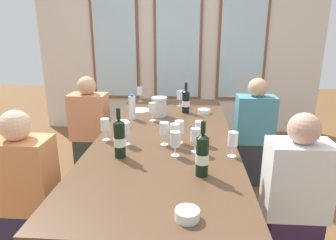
% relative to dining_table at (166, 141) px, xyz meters
% --- Properties ---
extents(ground_plane, '(12.00, 12.00, 0.00)m').
position_rel_dining_table_xyz_m(ground_plane, '(0.00, 0.00, -0.68)').
color(ground_plane, brown).
extents(back_wall_with_windows, '(4.28, 0.10, 2.90)m').
position_rel_dining_table_xyz_m(back_wall_with_windows, '(0.00, 2.36, 0.77)').
color(back_wall_with_windows, beige).
rests_on(back_wall_with_windows, ground).
extents(dining_table, '(1.08, 2.63, 0.74)m').
position_rel_dining_table_xyz_m(dining_table, '(0.00, 0.00, 0.00)').
color(dining_table, brown).
rests_on(dining_table, ground).
extents(white_plate_0, '(0.22, 0.22, 0.01)m').
position_rel_dining_table_xyz_m(white_plate_0, '(-0.33, 0.72, 0.06)').
color(white_plate_0, white).
rests_on(white_plate_0, dining_table).
extents(metal_pitcher, '(0.16, 0.16, 0.19)m').
position_rel_dining_table_xyz_m(metal_pitcher, '(-0.11, 0.54, 0.16)').
color(metal_pitcher, silver).
rests_on(metal_pitcher, dining_table).
extents(wine_bottle_0, '(0.08, 0.08, 0.33)m').
position_rel_dining_table_xyz_m(wine_bottle_0, '(0.27, -0.69, 0.19)').
color(wine_bottle_0, black).
rests_on(wine_bottle_0, dining_table).
extents(wine_bottle_1, '(0.08, 0.08, 0.31)m').
position_rel_dining_table_xyz_m(wine_bottle_1, '(0.15, 0.69, 0.18)').
color(wine_bottle_1, black).
rests_on(wine_bottle_1, dining_table).
extents(wine_bottle_2, '(0.08, 0.08, 0.34)m').
position_rel_dining_table_xyz_m(wine_bottle_2, '(-0.27, -0.46, 0.19)').
color(wine_bottle_2, black).
rests_on(wine_bottle_2, dining_table).
extents(tasting_bowl_0, '(0.11, 0.11, 0.05)m').
position_rel_dining_table_xyz_m(tasting_bowl_0, '(-0.40, 0.18, 0.09)').
color(tasting_bowl_0, white).
rests_on(tasting_bowl_0, dining_table).
extents(tasting_bowl_1, '(0.12, 0.12, 0.05)m').
position_rel_dining_table_xyz_m(tasting_bowl_1, '(0.19, -1.14, 0.08)').
color(tasting_bowl_1, white).
rests_on(tasting_bowl_1, dining_table).
extents(tasting_bowl_2, '(0.13, 0.13, 0.05)m').
position_rel_dining_table_xyz_m(tasting_bowl_2, '(-0.14, 1.03, 0.09)').
color(tasting_bowl_2, white).
rests_on(tasting_bowl_2, dining_table).
extents(tasting_bowl_3, '(0.13, 0.13, 0.04)m').
position_rel_dining_table_xyz_m(tasting_bowl_3, '(0.34, 0.67, 0.08)').
color(tasting_bowl_3, white).
rests_on(tasting_bowl_3, dining_table).
extents(water_bottle, '(0.06, 0.06, 0.24)m').
position_rel_dining_table_xyz_m(water_bottle, '(-0.35, 0.43, 0.17)').
color(water_bottle, white).
rests_on(water_bottle, dining_table).
extents(wine_glass_0, '(0.07, 0.07, 0.17)m').
position_rel_dining_table_xyz_m(wine_glass_0, '(0.23, -0.35, 0.18)').
color(wine_glass_0, white).
rests_on(wine_glass_0, dining_table).
extents(wine_glass_1, '(0.07, 0.07, 0.17)m').
position_rel_dining_table_xyz_m(wine_glass_1, '(-0.15, 0.38, 0.18)').
color(wine_glass_1, white).
rests_on(wine_glass_1, dining_table).
extents(wine_glass_2, '(0.07, 0.07, 0.17)m').
position_rel_dining_table_xyz_m(wine_glass_2, '(0.08, -0.26, 0.18)').
color(wine_glass_2, white).
rests_on(wine_glass_2, dining_table).
extents(wine_glass_3, '(0.07, 0.07, 0.17)m').
position_rel_dining_table_xyz_m(wine_glass_3, '(-0.40, 1.14, 0.18)').
color(wine_glass_3, white).
rests_on(wine_glass_3, dining_table).
extents(wine_glass_4, '(0.07, 0.07, 0.17)m').
position_rel_dining_table_xyz_m(wine_glass_4, '(0.08, 0.96, 0.18)').
color(wine_glass_4, white).
rests_on(wine_glass_4, dining_table).
extents(wine_glass_5, '(0.07, 0.07, 0.17)m').
position_rel_dining_table_xyz_m(wine_glass_5, '(0.48, -0.40, 0.18)').
color(wine_glass_5, white).
rests_on(wine_glass_5, dining_table).
extents(wine_glass_6, '(0.07, 0.07, 0.17)m').
position_rel_dining_table_xyz_m(wine_glass_6, '(0.11, -0.18, 0.18)').
color(wine_glass_6, white).
rests_on(wine_glass_6, dining_table).
extents(wine_glass_7, '(0.07, 0.07, 0.17)m').
position_rel_dining_table_xyz_m(wine_glass_7, '(-0.28, -0.24, 0.18)').
color(wine_glass_7, white).
rests_on(wine_glass_7, dining_table).
extents(wine_glass_8, '(0.07, 0.07, 0.17)m').
position_rel_dining_table_xyz_m(wine_glass_8, '(0.10, -0.42, 0.18)').
color(wine_glass_8, white).
rests_on(wine_glass_8, dining_table).
extents(wine_glass_9, '(0.07, 0.07, 0.17)m').
position_rel_dining_table_xyz_m(wine_glass_9, '(0.26, -0.18, 0.18)').
color(wine_glass_9, white).
rests_on(wine_glass_9, dining_table).
extents(wine_glass_10, '(0.07, 0.07, 0.17)m').
position_rel_dining_table_xyz_m(wine_glass_10, '(-0.46, -0.16, 0.18)').
color(wine_glass_10, white).
rests_on(wine_glass_10, dining_table).
extents(wine_glass_11, '(0.07, 0.07, 0.17)m').
position_rel_dining_table_xyz_m(wine_glass_11, '(0.01, -0.22, 0.18)').
color(wine_glass_11, white).
rests_on(wine_glass_11, dining_table).
extents(seated_person_0, '(0.38, 0.24, 1.11)m').
position_rel_dining_table_xyz_m(seated_person_0, '(-0.85, -0.67, -0.15)').
color(seated_person_0, '#2C2743').
rests_on(seated_person_0, ground).
extents(seated_person_1, '(0.38, 0.24, 1.11)m').
position_rel_dining_table_xyz_m(seated_person_1, '(0.85, -0.61, -0.15)').
color(seated_person_1, '#36223C').
rests_on(seated_person_1, ground).
extents(seated_person_2, '(0.38, 0.24, 1.11)m').
position_rel_dining_table_xyz_m(seated_person_2, '(-0.85, 0.64, -0.15)').
color(seated_person_2, '#2E3731').
rests_on(seated_person_2, ground).
extents(seated_person_3, '(0.38, 0.24, 1.11)m').
position_rel_dining_table_xyz_m(seated_person_3, '(0.85, 0.66, -0.15)').
color(seated_person_3, '#2C3139').
rests_on(seated_person_3, ground).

